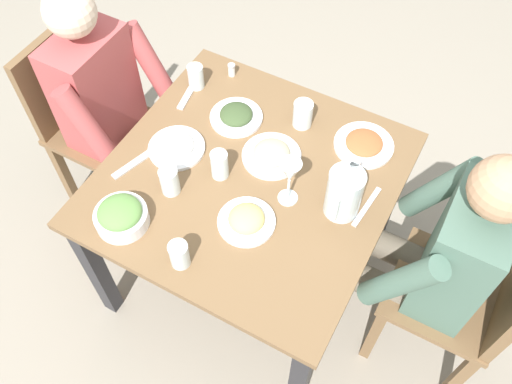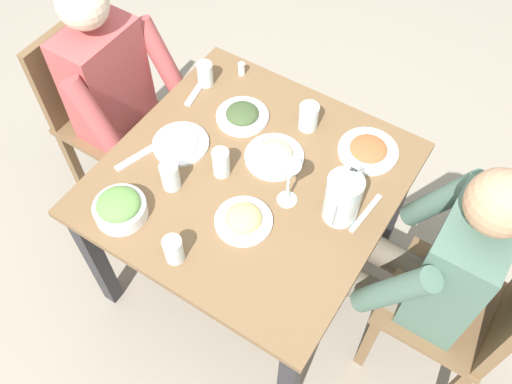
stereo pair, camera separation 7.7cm
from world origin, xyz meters
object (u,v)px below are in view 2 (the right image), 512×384
(chair_near, at_px, (98,107))
(diner_far, at_px, (425,263))
(plate_fries, at_px, (244,219))
(water_glass_by_pitcher, at_px, (174,250))
(water_glass_far_right, at_px, (221,163))
(plate_beans, at_px, (274,155))
(water_pitcher, at_px, (343,198))
(wine_glass, at_px, (289,176))
(plate_yoghurt, at_px, (180,142))
(plate_dolmas, at_px, (242,115))
(water_glass_near_right, at_px, (309,117))
(water_glass_near_left, at_px, (170,176))
(water_glass_far_left, at_px, (205,74))
(chair_far, at_px, (470,311))
(salad_bowl, at_px, (120,208))
(diner_near, at_px, (127,102))
(salt_shaker, at_px, (242,69))
(dining_table, at_px, (250,193))
(plate_rice_curry, at_px, (368,150))

(chair_near, bearing_deg, diner_far, 88.83)
(plate_fries, distance_m, water_glass_by_pitcher, 0.26)
(water_glass_far_right, bearing_deg, diner_far, 97.22)
(plate_beans, bearing_deg, water_pitcher, 74.21)
(plate_beans, relative_size, wine_glass, 1.11)
(plate_yoghurt, distance_m, plate_dolmas, 0.26)
(water_glass_near_right, distance_m, water_glass_near_left, 0.56)
(water_pitcher, xyz_separation_m, water_glass_far_left, (-0.27, -0.75, -0.05))
(water_glass_near_left, height_order, water_glass_by_pitcher, water_glass_near_left)
(plate_fries, bearing_deg, water_glass_far_left, -133.65)
(plate_beans, bearing_deg, chair_far, 85.83)
(salad_bowl, height_order, plate_dolmas, salad_bowl)
(diner_near, distance_m, salt_shaker, 0.49)
(chair_far, relative_size, water_glass_near_right, 8.28)
(plate_fries, height_order, wine_glass, wine_glass)
(water_pitcher, xyz_separation_m, plate_fries, (0.20, -0.25, -0.08))
(plate_dolmas, xyz_separation_m, water_glass_near_right, (-0.10, 0.23, 0.04))
(salad_bowl, distance_m, water_glass_near_right, 0.76)
(diner_near, bearing_deg, plate_yoghurt, 74.12)
(dining_table, height_order, chair_far, chair_far)
(water_glass_far_right, xyz_separation_m, wine_glass, (-0.02, 0.26, 0.09))
(diner_far, height_order, salad_bowl, diner_far)
(chair_near, relative_size, plate_dolmas, 4.36)
(diner_far, bearing_deg, water_glass_far_right, -82.78)
(chair_near, distance_m, diner_far, 1.54)
(water_glass_near_left, bearing_deg, salt_shaker, -170.19)
(wine_glass, bearing_deg, water_glass_far_left, -118.89)
(water_pitcher, relative_size, salt_shaker, 3.52)
(water_glass_far_right, bearing_deg, dining_table, 113.14)
(plate_beans, distance_m, wine_glass, 0.23)
(water_pitcher, bearing_deg, plate_rice_curry, -172.87)
(water_glass_far_left, bearing_deg, wine_glass, 61.11)
(water_glass_by_pitcher, xyz_separation_m, salt_shaker, (-0.82, -0.29, -0.02))
(plate_dolmas, relative_size, water_glass_far_left, 2.03)
(salad_bowl, bearing_deg, diner_far, 114.31)
(plate_dolmas, relative_size, wine_glass, 1.03)
(plate_dolmas, bearing_deg, salad_bowl, -9.69)
(plate_dolmas, bearing_deg, salt_shaker, -145.85)
(salad_bowl, xyz_separation_m, water_glass_far_left, (-0.66, -0.13, 0.01))
(plate_beans, distance_m, plate_rice_curry, 0.35)
(diner_far, bearing_deg, plate_fries, -68.36)
(water_glass_far_left, bearing_deg, salad_bowl, 10.80)
(plate_yoghurt, distance_m, water_glass_far_right, 0.21)
(water_glass_near_left, xyz_separation_m, salt_shaker, (-0.60, -0.10, -0.03))
(chair_far, distance_m, plate_rice_curry, 0.66)
(wine_glass, xyz_separation_m, salt_shaker, (-0.44, -0.48, -0.11))
(plate_yoghurt, xyz_separation_m, water_glass_by_pitcher, (0.38, 0.27, 0.04))
(water_glass_far_left, xyz_separation_m, water_glass_far_right, (0.34, 0.31, 0.01))
(chair_near, distance_m, water_glass_by_pitcher, 1.01)
(chair_near, distance_m, salad_bowl, 0.79)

